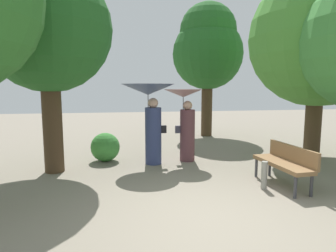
{
  "coord_description": "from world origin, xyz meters",
  "views": [
    {
      "loc": [
        -1.39,
        -4.13,
        2.0
      ],
      "look_at": [
        0.0,
        3.86,
        0.93
      ],
      "focal_mm": 31.11,
      "sensor_mm": 36.0,
      "label": 1
    }
  ],
  "objects_px": {
    "tree_near_left": "(47,16)",
    "tree_far_back": "(208,47)",
    "path_marker_post": "(264,175)",
    "person_left": "(150,105)",
    "tree_mid_right": "(319,27)",
    "person_right": "(185,114)",
    "park_bench": "(285,161)"
  },
  "relations": [
    {
      "from": "person_left",
      "to": "tree_near_left",
      "type": "relative_size",
      "value": 0.39
    },
    {
      "from": "tree_mid_right",
      "to": "tree_far_back",
      "type": "xyz_separation_m",
      "value": [
        -1.89,
        4.16,
        -0.03
      ]
    },
    {
      "from": "tree_mid_right",
      "to": "park_bench",
      "type": "bearing_deg",
      "value": -135.12
    },
    {
      "from": "tree_near_left",
      "to": "path_marker_post",
      "type": "relative_size",
      "value": 9.68
    },
    {
      "from": "tree_near_left",
      "to": "tree_far_back",
      "type": "relative_size",
      "value": 1.0
    },
    {
      "from": "park_bench",
      "to": "tree_far_back",
      "type": "xyz_separation_m",
      "value": [
        0.31,
        6.35,
        3.12
      ]
    },
    {
      "from": "tree_far_back",
      "to": "path_marker_post",
      "type": "height_order",
      "value": "tree_far_back"
    },
    {
      "from": "person_left",
      "to": "tree_far_back",
      "type": "distance_m",
      "value": 5.43
    },
    {
      "from": "park_bench",
      "to": "path_marker_post",
      "type": "distance_m",
      "value": 0.57
    },
    {
      "from": "person_right",
      "to": "tree_near_left",
      "type": "bearing_deg",
      "value": 105.46
    },
    {
      "from": "park_bench",
      "to": "tree_near_left",
      "type": "distance_m",
      "value": 6.06
    },
    {
      "from": "person_left",
      "to": "tree_mid_right",
      "type": "height_order",
      "value": "tree_mid_right"
    },
    {
      "from": "tree_near_left",
      "to": "person_left",
      "type": "bearing_deg",
      "value": 8.37
    },
    {
      "from": "park_bench",
      "to": "tree_mid_right",
      "type": "xyz_separation_m",
      "value": [
        2.2,
        2.19,
        3.15
      ]
    },
    {
      "from": "person_left",
      "to": "tree_far_back",
      "type": "xyz_separation_m",
      "value": [
        2.84,
        4.14,
        2.08
      ]
    },
    {
      "from": "person_right",
      "to": "park_bench",
      "type": "relative_size",
      "value": 1.28
    },
    {
      "from": "person_right",
      "to": "tree_near_left",
      "type": "xyz_separation_m",
      "value": [
        -3.33,
        -0.5,
        2.31
      ]
    },
    {
      "from": "tree_far_back",
      "to": "path_marker_post",
      "type": "relative_size",
      "value": 9.71
    },
    {
      "from": "person_left",
      "to": "path_marker_post",
      "type": "distance_m",
      "value": 3.32
    },
    {
      "from": "person_left",
      "to": "tree_mid_right",
      "type": "relative_size",
      "value": 0.36
    },
    {
      "from": "person_right",
      "to": "tree_near_left",
      "type": "relative_size",
      "value": 0.36
    },
    {
      "from": "person_left",
      "to": "tree_mid_right",
      "type": "bearing_deg",
      "value": -83.4
    },
    {
      "from": "person_right",
      "to": "person_left",
      "type": "bearing_deg",
      "value": 106.07
    },
    {
      "from": "person_right",
      "to": "tree_far_back",
      "type": "bearing_deg",
      "value": -18.16
    },
    {
      "from": "tree_mid_right",
      "to": "tree_far_back",
      "type": "distance_m",
      "value": 4.56
    },
    {
      "from": "tree_near_left",
      "to": "tree_mid_right",
      "type": "xyz_separation_m",
      "value": [
        7.07,
        0.33,
        0.06
      ]
    },
    {
      "from": "person_left",
      "to": "park_bench",
      "type": "distance_m",
      "value": 3.51
    },
    {
      "from": "person_right",
      "to": "park_bench",
      "type": "height_order",
      "value": "person_right"
    },
    {
      "from": "person_left",
      "to": "park_bench",
      "type": "height_order",
      "value": "person_left"
    },
    {
      "from": "tree_mid_right",
      "to": "person_right",
      "type": "bearing_deg",
      "value": 177.26
    },
    {
      "from": "tree_near_left",
      "to": "tree_mid_right",
      "type": "relative_size",
      "value": 0.93
    },
    {
      "from": "person_left",
      "to": "tree_mid_right",
      "type": "xyz_separation_m",
      "value": [
        4.72,
        -0.02,
        2.11
      ]
    }
  ]
}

